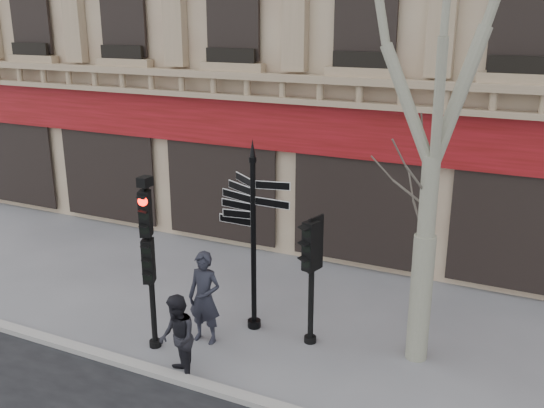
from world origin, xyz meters
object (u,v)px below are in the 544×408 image
at_px(pedestrian_a, 205,298).
at_px(pedestrian_b, 177,338).
at_px(fingerpost, 253,205).
at_px(traffic_signal_secondary, 312,259).
at_px(traffic_signal_main, 149,243).

relative_size(pedestrian_a, pedestrian_b, 1.17).
xyz_separation_m(fingerpost, traffic_signal_secondary, (1.31, -0.06, -0.91)).
bearing_deg(fingerpost, traffic_signal_main, -120.56).
relative_size(traffic_signal_secondary, pedestrian_b, 1.60).
xyz_separation_m(pedestrian_a, pedestrian_b, (0.27, -1.36, -0.14)).
height_order(fingerpost, pedestrian_b, fingerpost).
relative_size(fingerpost, pedestrian_b, 2.49).
distance_m(traffic_signal_main, traffic_signal_secondary, 3.14).
height_order(fingerpost, traffic_signal_main, fingerpost).
relative_size(traffic_signal_main, pedestrian_a, 1.83).
height_order(fingerpost, traffic_signal_secondary, fingerpost).
height_order(fingerpost, pedestrian_a, fingerpost).
height_order(traffic_signal_main, pedestrian_a, traffic_signal_main).
distance_m(fingerpost, pedestrian_a, 2.09).
distance_m(traffic_signal_secondary, pedestrian_b, 2.95).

